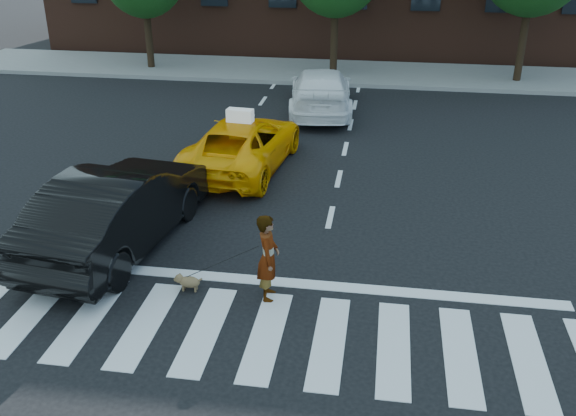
{
  "coord_description": "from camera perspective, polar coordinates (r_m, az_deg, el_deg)",
  "views": [
    {
      "loc": [
        2.62,
        -8.16,
        6.18
      ],
      "look_at": [
        0.97,
        2.43,
        1.1
      ],
      "focal_mm": 40.0,
      "sensor_mm": 36.0,
      "label": 1
    }
  ],
  "objects": [
    {
      "name": "dog",
      "position": [
        11.5,
        -8.94,
        -6.46
      ],
      "size": [
        0.52,
        0.2,
        0.3
      ],
      "rotation": [
        0.0,
        0.0,
        0.01
      ],
      "color": "#96674C",
      "rests_on": "ground"
    },
    {
      "name": "black_sedan",
      "position": [
        12.94,
        -14.84,
        0.01
      ],
      "size": [
        2.36,
        5.18,
        1.65
      ],
      "primitive_type": "imported",
      "rotation": [
        0.0,
        0.0,
        3.02
      ],
      "color": "black",
      "rests_on": "ground"
    },
    {
      "name": "taxi",
      "position": [
        16.52,
        -4.04,
        5.73
      ],
      "size": [
        2.63,
        4.87,
        1.3
      ],
      "primitive_type": "imported",
      "rotation": [
        0.0,
        0.0,
        3.04
      ],
      "color": "#FFA705",
      "rests_on": "ground"
    },
    {
      "name": "crosswalk",
      "position": [
        10.56,
        -7.38,
        -10.65
      ],
      "size": [
        13.0,
        2.4,
        0.01
      ],
      "primitive_type": "cube",
      "color": "silver",
      "rests_on": "ground"
    },
    {
      "name": "ground",
      "position": [
        10.57,
        -7.38,
        -10.68
      ],
      "size": [
        120.0,
        120.0,
        0.0
      ],
      "primitive_type": "plane",
      "color": "black",
      "rests_on": "ground"
    },
    {
      "name": "stop_line",
      "position": [
        11.84,
        -5.3,
        -6.19
      ],
      "size": [
        12.0,
        0.3,
        0.01
      ],
      "primitive_type": "cube",
      "color": "silver",
      "rests_on": "ground"
    },
    {
      "name": "sidewalk_far",
      "position": [
        26.51,
        3.02,
        12.0
      ],
      "size": [
        30.0,
        4.0,
        0.15
      ],
      "primitive_type": "cube",
      "color": "slate",
      "rests_on": "ground"
    },
    {
      "name": "taxi_sign",
      "position": [
        16.08,
        -4.28,
        8.2
      ],
      "size": [
        0.68,
        0.35,
        0.32
      ],
      "primitive_type": "cube",
      "rotation": [
        0.0,
        0.0,
        3.04
      ],
      "color": "white",
      "rests_on": "taxi"
    },
    {
      "name": "woman",
      "position": [
        10.86,
        -1.79,
        -4.42
      ],
      "size": [
        0.44,
        0.61,
        1.57
      ],
      "primitive_type": "imported",
      "rotation": [
        0.0,
        0.0,
        1.68
      ],
      "color": "#999999",
      "rests_on": "ground"
    },
    {
      "name": "white_suv",
      "position": [
        21.25,
        2.94,
        10.38
      ],
      "size": [
        2.46,
        5.03,
        1.41
      ],
      "primitive_type": "imported",
      "rotation": [
        0.0,
        0.0,
        3.25
      ],
      "color": "white",
      "rests_on": "ground"
    }
  ]
}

